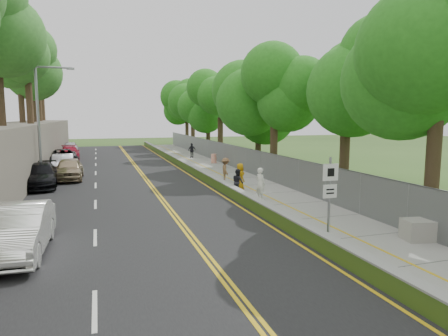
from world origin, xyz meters
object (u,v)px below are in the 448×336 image
streetlight (42,116)px  car_1 (18,230)px  construction_barrel (214,159)px  painter_0 (240,176)px  person_far (192,150)px  concrete_block (419,230)px  signpost (330,189)px

streetlight → car_1: streetlight is taller
construction_barrel → painter_0: painter_0 is taller
construction_barrel → person_far: (-0.85, 5.73, 0.35)m
car_1 → person_far: 31.20m
construction_barrel → streetlight: bearing=-151.8°
concrete_block → painter_0: 12.04m
car_1 → construction_barrel: bearing=61.3°
construction_barrel → concrete_block: size_ratio=0.77×
construction_barrel → signpost: bearing=-96.4°
concrete_block → car_1: (-13.91, 2.80, 0.43)m
streetlight → car_1: bearing=-86.8°
signpost → car_1: 10.87m
streetlight → signpost: 20.72m
painter_0 → person_far: size_ratio=1.03×
streetlight → construction_barrel: 16.70m
person_far → signpost: bearing=72.6°
signpost → painter_0: signpost is taller
signpost → person_far: 30.47m
signpost → car_1: signpost is taller
streetlight → signpost: (11.51, -17.02, -2.68)m
signpost → person_far: bearing=86.4°
painter_0 → concrete_block: bearing=-172.7°
signpost → painter_0: (0.40, 10.71, -1.09)m
concrete_block → car_1: size_ratio=0.23×
streetlight → construction_barrel: (14.26, 7.64, -4.15)m
signpost → painter_0: 10.77m
streetlight → car_1: 15.68m
signpost → construction_barrel: bearing=83.6°
signpost → concrete_block: signpost is taller
person_far → painter_0: bearing=71.8°
car_1 → streetlight: bearing=94.9°
painter_0 → person_far: bearing=-10.8°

